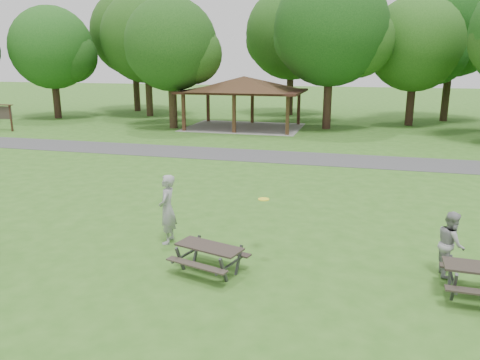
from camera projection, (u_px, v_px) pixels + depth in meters
name	position (u px, v px, depth m)	size (l,w,h in m)	color
ground	(159.00, 268.00, 11.47)	(160.00, 160.00, 0.00)	#33671D
asphalt_path	(270.00, 156.00, 24.56)	(120.00, 3.20, 0.02)	#424244
pavilion	(244.00, 86.00, 34.14)	(8.60, 7.01, 3.76)	#3C2316
notice_board	(3.00, 113.00, 32.94)	(1.60, 0.30, 1.88)	#381F14
tree_row_b	(53.00, 50.00, 39.11)	(7.14, 6.80, 9.28)	black
tree_row_c	(148.00, 40.00, 40.43)	(8.19, 7.80, 10.67)	#302215
tree_row_d	(172.00, 47.00, 33.30)	(6.93, 6.60, 9.27)	#2F2215
tree_row_e	(332.00, 32.00, 32.66)	(8.40, 8.00, 11.02)	black
tree_row_f	(417.00, 47.00, 34.69)	(7.35, 7.00, 9.55)	black
tree_deep_a	(135.00, 35.00, 44.30)	(8.40, 8.00, 11.38)	black
tree_deep_b	(293.00, 36.00, 41.11)	(8.40, 8.00, 11.13)	black
tree_deep_c	(455.00, 27.00, 36.81)	(8.82, 8.40, 11.90)	black
picnic_table_middle	(209.00, 252.00, 11.13)	(1.90, 1.68, 0.70)	#2C2420
frisbee_in_flight	(264.00, 199.00, 11.99)	(0.32, 0.32, 0.02)	yellow
frisbee_thrower	(167.00, 209.00, 12.84)	(0.71, 0.47, 1.94)	#949497
frisbee_catcher	(451.00, 244.00, 10.96)	(0.76, 0.59, 1.56)	#969698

